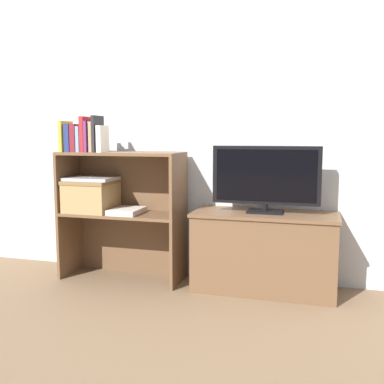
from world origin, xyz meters
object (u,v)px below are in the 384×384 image
at_px(book_plum, 90,137).
at_px(laptop, 91,179).
at_px(tv_stand, 264,252).
at_px(tv, 266,177).
at_px(book_mustard, 66,136).
at_px(book_skyblue, 82,139).
at_px(book_charcoal, 98,134).
at_px(book_navy, 71,138).
at_px(book_crimson, 86,134).
at_px(book_tan, 94,137).
at_px(book_maroon, 77,138).
at_px(magazine_stack, 127,211).
at_px(storage_basket_left, 91,194).
at_px(book_ivory, 103,139).

bearing_deg(book_plum, laptop, 121.33).
relative_size(tv_stand, tv, 1.35).
height_order(book_mustard, book_skyblue, book_mustard).
bearing_deg(book_charcoal, book_navy, 180.00).
height_order(book_mustard, book_navy, book_mustard).
bearing_deg(book_skyblue, book_crimson, 0.00).
bearing_deg(book_tan, book_maroon, 180.00).
height_order(book_navy, magazine_stack, book_navy).
height_order(book_plum, book_charcoal, book_charcoal).
distance_m(book_skyblue, book_charcoal, 0.12).
bearing_deg(book_skyblue, book_mustard, 180.00).
relative_size(tv, book_crimson, 2.85).
bearing_deg(book_mustard, book_crimson, 0.00).
bearing_deg(laptop, book_plum, -58.67).
height_order(book_crimson, book_plum, book_crimson).
relative_size(tv, book_mustard, 3.23).
height_order(tv_stand, tv, tv).
height_order(book_skyblue, storage_basket_left, book_skyblue).
bearing_deg(book_plum, storage_basket_left, 121.33).
bearing_deg(book_crimson, book_maroon, 180.00).
height_order(book_navy, book_tan, book_tan).
bearing_deg(book_maroon, laptop, 36.88).
height_order(book_maroon, book_ivory, book_maroon).
bearing_deg(book_charcoal, storage_basket_left, 149.21).
relative_size(tv_stand, book_crimson, 3.85).
distance_m(tv, storage_basket_left, 1.20).
bearing_deg(book_maroon, tv_stand, 3.79).
relative_size(tv_stand, book_charcoal, 3.76).
distance_m(book_navy, book_charcoal, 0.20).
height_order(book_navy, book_skyblue, book_navy).
bearing_deg(book_crimson, book_mustard, 180.00).
bearing_deg(book_skyblue, book_navy, 180.00).
bearing_deg(tv, book_ivory, -175.62).
distance_m(laptop, magazine_stack, 0.34).
relative_size(book_navy, book_plum, 0.91).
height_order(storage_basket_left, magazine_stack, storage_basket_left).
bearing_deg(book_plum, book_navy, 180.00).
xyz_separation_m(book_maroon, book_tan, (0.13, 0.00, 0.01)).
bearing_deg(book_skyblue, storage_basket_left, 59.57).
bearing_deg(book_crimson, book_navy, 180.00).
xyz_separation_m(tv_stand, storage_basket_left, (-1.19, -0.03, 0.33)).
height_order(book_mustard, book_tan, book_mustard).
bearing_deg(book_maroon, book_skyblue, 0.00).
height_order(book_crimson, magazine_stack, book_crimson).
relative_size(tv_stand, storage_basket_left, 2.85).
bearing_deg(book_crimson, book_skyblue, 180.00).
distance_m(book_tan, laptop, 0.30).
relative_size(book_maroon, book_crimson, 0.79).
distance_m(book_maroon, magazine_stack, 0.60).
bearing_deg(book_maroon, book_navy, 180.00).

